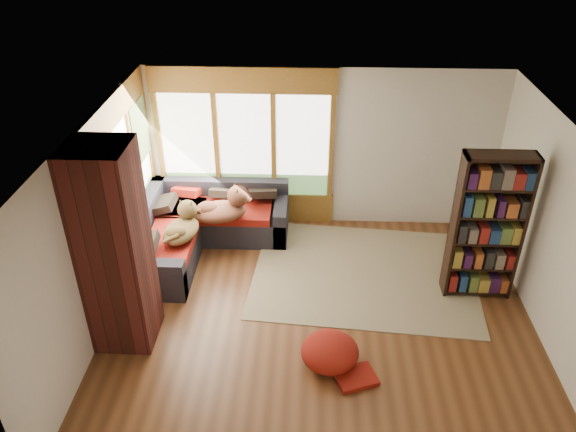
% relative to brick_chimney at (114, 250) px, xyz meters
% --- Properties ---
extents(floor, '(5.50, 5.50, 0.00)m').
position_rel_brick_chimney_xyz_m(floor, '(2.40, 0.35, -1.30)').
color(floor, '#542F17').
rests_on(floor, ground).
extents(ceiling, '(5.50, 5.50, 0.00)m').
position_rel_brick_chimney_xyz_m(ceiling, '(2.40, 0.35, 1.30)').
color(ceiling, white).
extents(wall_back, '(5.50, 0.04, 2.60)m').
position_rel_brick_chimney_xyz_m(wall_back, '(2.40, 2.85, 0.00)').
color(wall_back, silver).
rests_on(wall_back, ground).
extents(wall_front, '(5.50, 0.04, 2.60)m').
position_rel_brick_chimney_xyz_m(wall_front, '(2.40, -2.15, 0.00)').
color(wall_front, silver).
rests_on(wall_front, ground).
extents(wall_left, '(0.04, 5.00, 2.60)m').
position_rel_brick_chimney_xyz_m(wall_left, '(-0.35, 0.35, 0.00)').
color(wall_left, silver).
rests_on(wall_left, ground).
extents(wall_right, '(0.04, 5.00, 2.60)m').
position_rel_brick_chimney_xyz_m(wall_right, '(5.15, 0.35, 0.00)').
color(wall_right, silver).
rests_on(wall_right, ground).
extents(windows_back, '(2.82, 0.10, 1.90)m').
position_rel_brick_chimney_xyz_m(windows_back, '(1.20, 2.82, 0.05)').
color(windows_back, olive).
rests_on(windows_back, wall_back).
extents(windows_left, '(0.10, 2.62, 1.90)m').
position_rel_brick_chimney_xyz_m(windows_left, '(-0.32, 1.55, 0.05)').
color(windows_left, olive).
rests_on(windows_left, wall_left).
extents(roller_blind, '(0.03, 0.72, 0.90)m').
position_rel_brick_chimney_xyz_m(roller_blind, '(-0.29, 2.38, 0.45)').
color(roller_blind, '#5B7946').
rests_on(roller_blind, wall_left).
extents(brick_chimney, '(0.70, 0.70, 2.60)m').
position_rel_brick_chimney_xyz_m(brick_chimney, '(0.00, 0.00, 0.00)').
color(brick_chimney, '#471914').
rests_on(brick_chimney, ground).
extents(sectional_sofa, '(2.20, 2.20, 0.80)m').
position_rel_brick_chimney_xyz_m(sectional_sofa, '(0.45, 2.05, -1.00)').
color(sectional_sofa, black).
rests_on(sectional_sofa, ground).
extents(area_rug, '(3.36, 2.68, 0.01)m').
position_rel_brick_chimney_xyz_m(area_rug, '(3.04, 1.39, -1.29)').
color(area_rug, beige).
rests_on(area_rug, ground).
extents(bookshelf, '(0.90, 0.30, 2.10)m').
position_rel_brick_chimney_xyz_m(bookshelf, '(4.54, 1.05, -0.25)').
color(bookshelf, black).
rests_on(bookshelf, ground).
extents(pouf, '(0.87, 0.87, 0.37)m').
position_rel_brick_chimney_xyz_m(pouf, '(2.50, -0.39, -1.10)').
color(pouf, maroon).
rests_on(pouf, area_rug).
extents(dog_tan, '(0.93, 0.72, 0.46)m').
position_rel_brick_chimney_xyz_m(dog_tan, '(0.96, 1.95, -0.53)').
color(dog_tan, brown).
rests_on(dog_tan, sectional_sofa).
extents(dog_brindle, '(0.60, 0.81, 0.41)m').
position_rel_brick_chimney_xyz_m(dog_brindle, '(0.43, 1.46, -0.56)').
color(dog_brindle, '#412F19').
rests_on(dog_brindle, sectional_sofa).
extents(throw_pillows, '(1.98, 1.68, 0.45)m').
position_rel_brick_chimney_xyz_m(throw_pillows, '(0.48, 2.20, -0.53)').
color(throw_pillows, black).
rests_on(throw_pillows, sectional_sofa).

